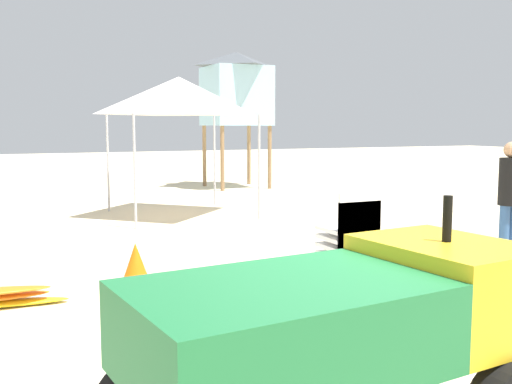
% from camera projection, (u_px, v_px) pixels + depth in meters
% --- Properties ---
extents(ground, '(80.00, 80.00, 0.00)m').
position_uv_depth(ground, '(389.00, 373.00, 4.72)').
color(ground, beige).
extents(utility_cart, '(2.65, 1.50, 1.50)m').
position_uv_depth(utility_cart, '(347.00, 325.00, 3.49)').
color(utility_cart, '#1E6B38').
rests_on(utility_cart, ground).
extents(stacked_plastic_chairs, '(0.48, 0.48, 1.29)m').
position_uv_depth(stacked_plastic_chairs, '(352.00, 245.00, 6.05)').
color(stacked_plastic_chairs, white).
rests_on(stacked_plastic_chairs, ground).
extents(lifeguard_near_center, '(0.32, 0.32, 1.72)m').
position_uv_depth(lifeguard_near_center, '(510.00, 194.00, 8.35)').
color(lifeguard_near_center, '#33598C').
rests_on(lifeguard_near_center, ground).
extents(popup_canopy, '(2.62, 2.62, 2.97)m').
position_uv_depth(popup_canopy, '(179.00, 96.00, 12.72)').
color(popup_canopy, '#B2B2B7').
rests_on(popup_canopy, ground).
extents(lifeguard_tower, '(1.98, 1.98, 4.19)m').
position_uv_depth(lifeguard_tower, '(236.00, 89.00, 18.50)').
color(lifeguard_tower, olive).
rests_on(lifeguard_tower, ground).
extents(traffic_cone_near, '(0.34, 0.34, 0.49)m').
position_uv_depth(traffic_cone_near, '(377.00, 235.00, 9.35)').
color(traffic_cone_near, orange).
rests_on(traffic_cone_near, ground).
extents(traffic_cone_far, '(0.35, 0.35, 0.51)m').
position_uv_depth(traffic_cone_far, '(136.00, 263.00, 7.39)').
color(traffic_cone_far, orange).
rests_on(traffic_cone_far, ground).
extents(cooler_box, '(0.50, 0.40, 0.42)m').
position_uv_depth(cooler_box, '(448.00, 252.00, 8.24)').
color(cooler_box, white).
rests_on(cooler_box, ground).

